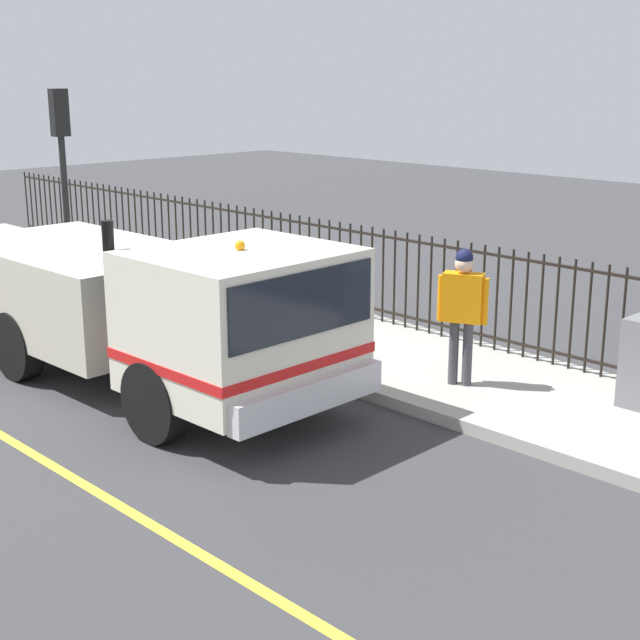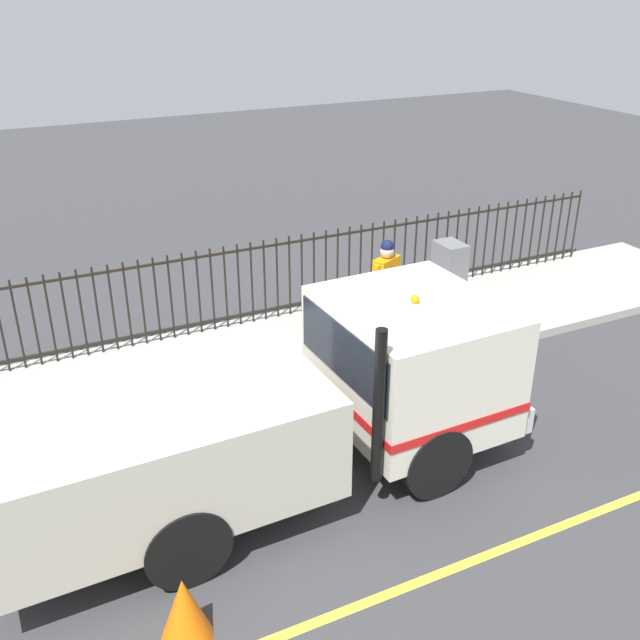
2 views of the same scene
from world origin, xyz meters
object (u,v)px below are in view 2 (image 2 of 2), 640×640
(utility_cabinet, at_px, (449,270))
(traffic_cone, at_px, (185,609))
(worker_standing, at_px, (386,279))
(work_truck, at_px, (296,397))

(utility_cabinet, distance_m, traffic_cone, 8.88)
(utility_cabinet, relative_size, traffic_cone, 1.51)
(worker_standing, height_order, traffic_cone, worker_standing)
(utility_cabinet, height_order, traffic_cone, utility_cabinet)
(utility_cabinet, xyz_separation_m, traffic_cone, (-5.53, 6.95, -0.34))
(work_truck, distance_m, worker_standing, 3.96)
(work_truck, relative_size, traffic_cone, 9.21)
(worker_standing, bearing_deg, utility_cabinet, -178.81)
(work_truck, xyz_separation_m, traffic_cone, (-1.81, 2.01, -0.85))
(worker_standing, height_order, utility_cabinet, worker_standing)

